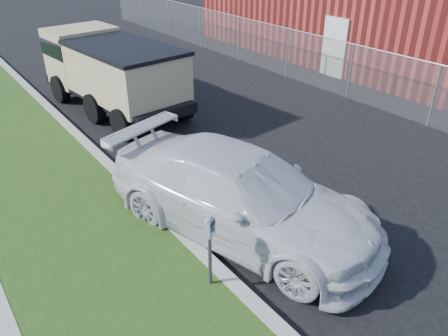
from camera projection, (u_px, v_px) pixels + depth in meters
ground at (307, 210)px, 9.00m from camera, size 120.00×120.00×0.00m
chainlink_fence at (288, 44)px, 16.43m from camera, size 0.06×30.06×30.00m
brick_building at (371, 2)px, 19.81m from camera, size 9.20×14.20×4.17m
parking_meter at (210, 237)px, 6.53m from camera, size 0.21×0.18×1.29m
white_wagon at (238, 193)px, 8.10m from camera, size 3.73×5.84×1.58m
dump_truck at (110, 69)px, 13.49m from camera, size 2.78×5.92×2.24m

